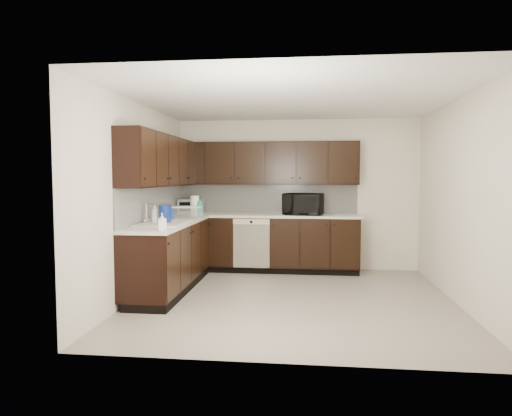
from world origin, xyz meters
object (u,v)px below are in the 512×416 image
Objects in this scene: sink at (163,229)px; storage_bin at (187,212)px; microwave at (303,204)px; toaster_oven at (191,206)px; blue_pitcher at (165,215)px.

storage_bin is (0.07, 0.94, 0.14)m from sink.
storage_bin is at bearing -147.54° from microwave.
sink is at bearing -86.07° from toaster_oven.
microwave reaches higher than blue_pitcher.
toaster_oven is at bearing -171.94° from microwave.
storage_bin is (-1.72, -0.74, -0.09)m from microwave.
microwave is 1.88m from storage_bin.
sink is at bearing -135.76° from blue_pitcher.
microwave is 2.41m from blue_pitcher.
storage_bin is at bearing 85.86° from sink.
sink is 0.95m from storage_bin.
blue_pitcher is (0.02, 0.04, 0.18)m from sink.
toaster_oven is 0.94× the size of storage_bin.
toaster_oven is at bearing 92.31° from sink.
sink is at bearing -127.65° from microwave.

